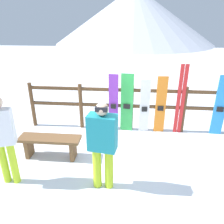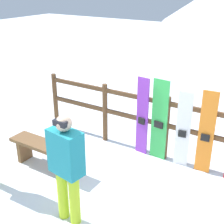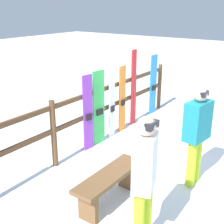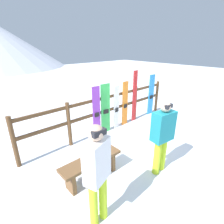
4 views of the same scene
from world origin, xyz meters
TOP-DOWN VIEW (x-y plane):
  - ground_plane at (0.00, 0.00)m, footprint 40.00×40.00m
  - mountain_backdrop at (0.00, 23.62)m, footprint 18.00×18.00m
  - fence at (0.00, 1.62)m, footprint 5.38×0.10m
  - bench at (-1.66, 0.18)m, footprint 1.28×0.36m
  - person_white at (-2.12, -0.62)m, footprint 0.44×0.33m
  - person_teal at (-0.45, -0.59)m, footprint 0.49×0.31m
  - snowboard_purple at (-0.46, 1.56)m, footprint 0.24×0.07m
  - snowboard_green at (-0.12, 1.56)m, footprint 0.31×0.08m
  - snowboard_white at (0.33, 1.56)m, footprint 0.25×0.08m
  - snowboard_orange at (0.73, 1.56)m, footprint 0.26×0.07m
  - ski_pair_red at (1.20, 1.56)m, footprint 0.19×0.02m
  - snowboard_blue at (2.16, 1.56)m, footprint 0.28×0.07m

SIDE VIEW (x-z plane):
  - ground_plane at x=0.00m, z-range 0.00..0.00m
  - bench at x=-1.66m, z-range 0.11..0.59m
  - snowboard_white at x=0.33m, z-range 0.00..1.39m
  - fence at x=0.00m, z-range 0.11..1.32m
  - snowboard_orange at x=0.73m, z-range 0.00..1.47m
  - snowboard_purple at x=-0.46m, z-range 0.00..1.49m
  - snowboard_green at x=-0.12m, z-range 0.00..1.51m
  - snowboard_blue at x=2.16m, z-range 0.00..1.53m
  - ski_pair_red at x=1.20m, z-range 0.00..1.77m
  - person_teal at x=-0.45m, z-range 0.11..1.69m
  - person_white at x=-2.12m, z-range 0.14..1.78m
  - mountain_backdrop at x=0.00m, z-range 0.00..6.00m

